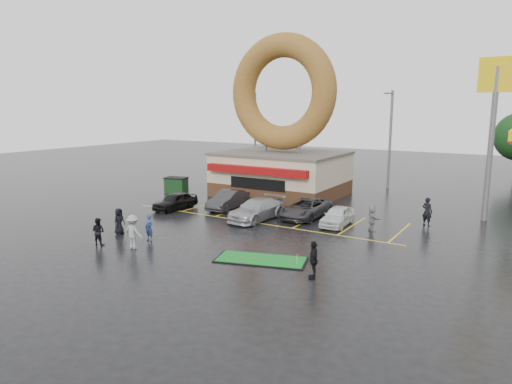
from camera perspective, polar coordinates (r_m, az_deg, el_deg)
The scene contains 19 objects.
ground at distance 27.42m, azimuth -4.36°, elevation -5.26°, with size 120.00×120.00×0.00m, color black.
donut_shop at distance 39.10m, azimuth 3.21°, elevation 6.13°, with size 10.20×8.70×13.50m.
shell_sign at distance 33.41m, azimuth 27.62°, elevation 9.23°, with size 2.20×0.36×10.60m.
streetlight_left at distance 48.58m, azimuth -0.16°, elevation 7.37°, with size 0.40×2.21×9.00m.
streetlight_mid at distance 43.86m, azimuth 16.41°, elevation 6.61°, with size 0.40×2.21×9.00m.
car_black at distance 34.27m, azimuth -10.06°, elevation -1.12°, with size 1.49×3.69×1.26m, color black.
car_dgrey at distance 33.95m, azimuth -3.51°, elevation -0.99°, with size 1.45×4.16×1.37m, color #2C2C2E.
car_silver at distance 30.66m, azimuth 0.10°, elevation -2.17°, with size 1.98×4.87×1.41m, color #A2A3A7.
car_grey at distance 31.36m, azimuth 6.24°, elevation -2.04°, with size 2.19×4.74×1.32m, color #323335.
car_white at distance 29.62m, azimuth 10.14°, elevation -2.98°, with size 1.45×3.62×1.23m, color silver.
person_blue at distance 26.48m, azimuth -13.21°, elevation -4.36°, with size 0.56×0.37×1.54m, color navy.
person_blackjkt at distance 26.50m, azimuth -19.13°, elevation -4.68°, with size 0.74×0.57×1.52m, color black.
person_hoodie at distance 25.20m, azimuth -15.10°, elevation -4.85°, with size 1.19×0.68×1.84m, color #969699.
person_bystander at distance 28.36m, azimuth -16.74°, elevation -3.51°, with size 0.77×0.50×1.57m, color black.
person_cameraman at distance 20.40m, azimuth 7.20°, elevation -8.40°, with size 1.00×0.42×1.71m, color black.
person_walker_near at distance 28.85m, azimuth 14.34°, elevation -3.15°, with size 1.46×0.47×1.58m, color gray.
person_walker_far at distance 31.00m, azimuth 20.61°, elevation -2.31°, with size 0.67×0.44×1.85m, color black.
dumpster at distance 40.97m, azimuth -9.94°, elevation 0.81°, with size 1.80×1.20×1.30m, color #163A19.
putting_green at distance 22.80m, azimuth 0.66°, elevation -8.43°, with size 4.86×3.14×0.56m.
Camera 1 is at (15.57, -21.31, 7.43)m, focal length 32.00 mm.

